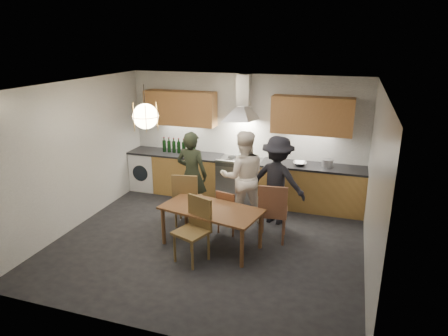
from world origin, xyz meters
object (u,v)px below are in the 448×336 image
(chair_back_left, at_px, (186,196))
(chair_front, at_px, (195,225))
(person_right, at_px, (277,180))
(dining_table, at_px, (211,213))
(wine_bottles, at_px, (179,146))
(person_mid, at_px, (243,177))
(person_left, at_px, (192,175))
(stock_pot, at_px, (327,163))
(mixing_bowl, at_px, (300,164))

(chair_back_left, distance_m, chair_front, 1.17)
(person_right, bearing_deg, dining_table, 69.53)
(dining_table, height_order, chair_back_left, chair_back_left)
(person_right, relative_size, wine_bottles, 2.12)
(person_mid, xyz_separation_m, person_right, (0.61, 0.12, -0.04))
(chair_front, bearing_deg, wine_bottles, 139.11)
(dining_table, distance_m, person_right, 1.51)
(person_left, bearing_deg, stock_pot, -152.31)
(chair_front, xyz_separation_m, mixing_bowl, (1.23, 2.46, 0.36))
(dining_table, height_order, person_left, person_left)
(person_mid, relative_size, person_right, 1.05)
(mixing_bowl, distance_m, stock_pot, 0.52)
(chair_back_left, bearing_deg, person_left, -91.43)
(person_left, bearing_deg, person_mid, -169.91)
(chair_front, bearing_deg, person_mid, 98.97)
(person_left, height_order, wine_bottles, person_left)
(stock_pot, xyz_separation_m, wine_bottles, (-3.13, 0.02, 0.09))
(chair_front, bearing_deg, mixing_bowl, 83.93)
(chair_back_left, bearing_deg, dining_table, 129.37)
(chair_back_left, distance_m, person_left, 0.52)
(stock_pot, distance_m, wine_bottles, 3.14)
(wine_bottles, bearing_deg, dining_table, -54.54)
(person_mid, distance_m, person_right, 0.63)
(stock_pot, relative_size, wine_bottles, 0.28)
(person_mid, height_order, mixing_bowl, person_mid)
(dining_table, bearing_deg, person_left, 137.82)
(chair_front, relative_size, person_mid, 0.58)
(person_right, bearing_deg, person_mid, 24.28)
(person_right, relative_size, stock_pot, 7.71)
(person_right, distance_m, mixing_bowl, 0.84)
(chair_back_left, relative_size, chair_front, 1.01)
(mixing_bowl, relative_size, wine_bottles, 0.35)
(chair_back_left, distance_m, stock_pot, 2.79)
(stock_pot, height_order, wine_bottles, wine_bottles)
(person_mid, xyz_separation_m, wine_bottles, (-1.70, 0.97, 0.20))
(person_right, xyz_separation_m, stock_pot, (0.82, 0.82, 0.16))
(person_left, height_order, mixing_bowl, person_left)
(stock_pot, bearing_deg, chair_back_left, -147.18)
(person_left, xyz_separation_m, person_right, (1.58, 0.22, -0.01))
(chair_front, relative_size, wine_bottles, 1.30)
(person_right, xyz_separation_m, mixing_bowl, (0.30, 0.78, 0.12))
(dining_table, height_order, stock_pot, stock_pot)
(person_left, relative_size, stock_pot, 7.82)
(chair_back_left, height_order, person_mid, person_mid)
(chair_front, bearing_deg, chair_back_left, 140.08)
(chair_front, xyz_separation_m, stock_pot, (1.75, 2.51, 0.40))
(chair_back_left, xyz_separation_m, stock_pot, (2.32, 1.50, 0.40))
(chair_front, height_order, wine_bottles, wine_bottles)
(dining_table, distance_m, mixing_bowl, 2.34)
(chair_back_left, height_order, chair_front, chair_back_left)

